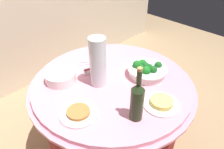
# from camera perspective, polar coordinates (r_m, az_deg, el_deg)

# --- Properties ---
(ground_plane) EXTENTS (6.00, 6.00, 0.00)m
(ground_plane) POSITION_cam_1_polar(r_m,az_deg,el_deg) (2.03, 0.00, -18.55)
(ground_plane) COLOR #9E7F5B
(buffet_table) EXTENTS (1.16, 1.16, 0.74)m
(buffet_table) POSITION_cam_1_polar(r_m,az_deg,el_deg) (1.74, 0.00, -11.23)
(buffet_table) COLOR maroon
(buffet_table) RESTS_ON ground_plane
(broccoli_bowl) EXTENTS (0.28, 0.28, 0.11)m
(broccoli_bowl) POSITION_cam_1_polar(r_m,az_deg,el_deg) (1.54, 9.15, 1.19)
(broccoli_bowl) COLOR white
(broccoli_bowl) RESTS_ON buffet_table
(plate_stack) EXTENTS (0.21, 0.21, 0.07)m
(plate_stack) POSITION_cam_1_polar(r_m,az_deg,el_deg) (1.51, -13.49, -0.61)
(plate_stack) COLOR white
(plate_stack) RESTS_ON buffet_table
(wine_bottle) EXTENTS (0.07, 0.07, 0.34)m
(wine_bottle) POSITION_cam_1_polar(r_m,az_deg,el_deg) (1.15, 6.70, -6.86)
(wine_bottle) COLOR #223119
(wine_bottle) RESTS_ON buffet_table
(decorative_fruit_vase) EXTENTS (0.11, 0.11, 0.34)m
(decorative_fruit_vase) POSITION_cam_1_polar(r_m,az_deg,el_deg) (1.38, -3.75, 2.69)
(decorative_fruit_vase) COLOR silver
(decorative_fruit_vase) RESTS_ON buffet_table
(serving_tongs) EXTENTS (0.16, 0.12, 0.01)m
(serving_tongs) POSITION_cam_1_polar(r_m,az_deg,el_deg) (1.69, -5.84, 3.25)
(serving_tongs) COLOR silver
(serving_tongs) RESTS_ON buffet_table
(food_plate_peanuts) EXTENTS (0.22, 0.22, 0.03)m
(food_plate_peanuts) POSITION_cam_1_polar(r_m,az_deg,el_deg) (1.26, -8.92, -10.08)
(food_plate_peanuts) COLOR white
(food_plate_peanuts) RESTS_ON buffet_table
(food_plate_noodles) EXTENTS (0.22, 0.22, 0.04)m
(food_plate_noodles) POSITION_cam_1_polar(r_m,az_deg,el_deg) (1.33, 13.04, -7.45)
(food_plate_noodles) COLOR white
(food_plate_noodles) RESTS_ON buffet_table
(label_placard_front) EXTENTS (0.05, 0.03, 0.05)m
(label_placard_front) POSITION_cam_1_polar(r_m,az_deg,el_deg) (1.54, -6.56, 0.87)
(label_placard_front) COLOR white
(label_placard_front) RESTS_ON buffet_table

